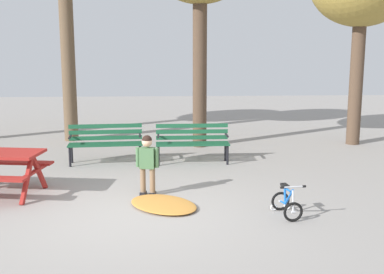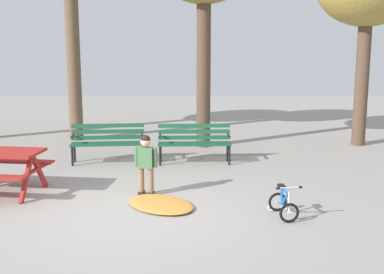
# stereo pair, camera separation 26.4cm
# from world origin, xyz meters

# --- Properties ---
(ground) EXTENTS (36.00, 36.00, 0.00)m
(ground) POSITION_xyz_m (0.00, 0.00, 0.00)
(ground) COLOR gray
(park_bench_far_left) EXTENTS (1.63, 0.57, 0.85)m
(park_bench_far_left) POSITION_xyz_m (-0.79, 3.42, 0.51)
(park_bench_far_left) COLOR #195133
(park_bench_far_left) RESTS_ON ground
(park_bench_left) EXTENTS (1.61, 0.47, 0.85)m
(park_bench_left) POSITION_xyz_m (1.12, 3.36, 0.51)
(park_bench_left) COLOR #195133
(park_bench_left) RESTS_ON ground
(child_standing) EXTENTS (0.40, 0.21, 1.06)m
(child_standing) POSITION_xyz_m (0.22, 0.97, 0.62)
(child_standing) COLOR #7F664C
(child_standing) RESTS_ON ground
(kids_bicycle) EXTENTS (0.42, 0.59, 0.54)m
(kids_bicycle) POSITION_xyz_m (2.36, -0.17, 0.20)
(kids_bicycle) COLOR black
(kids_bicycle) RESTS_ON ground
(leaf_pile) EXTENTS (1.48, 1.50, 0.07)m
(leaf_pile) POSITION_xyz_m (0.49, 0.37, 0.04)
(leaf_pile) COLOR #C68438
(leaf_pile) RESTS_ON ground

